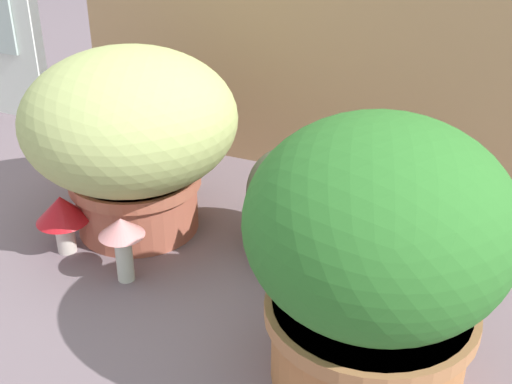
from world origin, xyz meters
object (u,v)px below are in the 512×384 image
mushroom_ornament_pink (122,236)px  mushroom_ornament_red (62,213)px  cat (303,203)px  leafy_planter (376,253)px  grass_planter (131,132)px

mushroom_ornament_pink → mushroom_ornament_red: size_ratio=1.07×
cat → leafy_planter: bearing=-53.1°
cat → mushroom_ornament_red: (-0.44, -0.16, -0.03)m
leafy_planter → grass_planter: bearing=156.4°
mushroom_ornament_pink → cat: bearing=35.7°
leafy_planter → mushroom_ornament_red: leafy_planter is taller
leafy_planter → mushroom_ornament_pink: size_ratio=3.21×
leafy_planter → mushroom_ornament_pink: leafy_planter is taller
grass_planter → mushroom_ornament_pink: 0.23m
cat → mushroom_ornament_pink: (-0.27, -0.20, -0.03)m
grass_planter → mushroom_ornament_pink: size_ratio=3.24×
grass_planter → cat: 0.37m
grass_planter → cat: bearing=3.9°
leafy_planter → mushroom_ornament_pink: (-0.48, 0.07, -0.13)m
mushroom_ornament_red → grass_planter: bearing=59.6°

